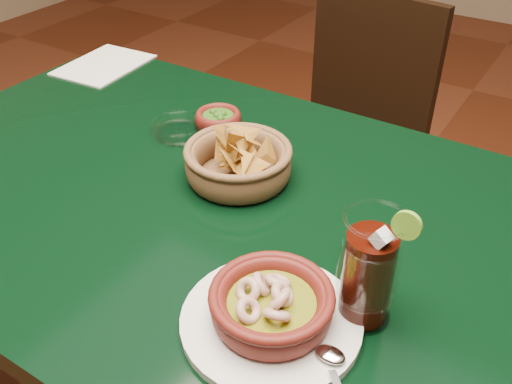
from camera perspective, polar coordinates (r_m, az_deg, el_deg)
The scene contains 8 objects.
dining_table at distance 1.04m, azimuth -5.96°, elevation -4.19°, with size 1.20×0.80×0.75m.
dining_chair at distance 1.65m, azimuth 8.69°, elevation 4.97°, with size 0.46×0.46×0.88m.
shrimp_plate at distance 0.73m, azimuth 1.57°, elevation -11.57°, with size 0.29×0.23×0.07m.
chip_basket at distance 0.98m, azimuth -1.78°, elevation 3.00°, with size 0.22×0.22×0.14m.
guacamole_ramekin at distance 1.15m, azimuth -3.80°, elevation 7.25°, with size 0.11×0.11×0.04m.
cola_drink at distance 0.72m, azimuth 11.18°, elevation -7.68°, with size 0.16×0.16×0.18m.
glass_ashtray at distance 1.13m, azimuth -7.63°, elevation 6.36°, with size 0.12×0.12×0.03m.
paper_menu at distance 1.48m, azimuth -14.97°, elevation 12.18°, with size 0.18×0.23×0.00m.
Camera 1 is at (0.52, -0.61, 1.31)m, focal length 40.00 mm.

